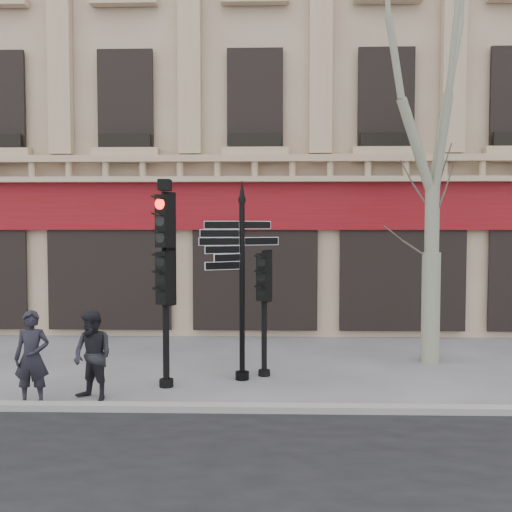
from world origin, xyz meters
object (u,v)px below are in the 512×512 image
(pedestrian_b, at_px, (93,355))
(traffic_signal_main, at_px, (165,257))
(traffic_signal_secondary, at_px, (264,290))
(pedestrian_a, at_px, (32,358))
(plane_tree, at_px, (435,59))
(fingerpost, at_px, (242,246))

(pedestrian_b, bearing_deg, traffic_signal_main, 64.67)
(traffic_signal_secondary, relative_size, pedestrian_b, 1.59)
(pedestrian_a, bearing_deg, traffic_signal_secondary, 21.28)
(traffic_signal_main, xyz_separation_m, pedestrian_b, (-1.13, -0.86, -1.69))
(traffic_signal_main, height_order, plane_tree, plane_tree)
(traffic_signal_secondary, bearing_deg, traffic_signal_main, -131.69)
(pedestrian_b, bearing_deg, pedestrian_a, -136.42)
(fingerpost, bearing_deg, traffic_signal_main, -174.28)
(fingerpost, height_order, plane_tree, plane_tree)
(fingerpost, distance_m, pedestrian_b, 3.46)
(traffic_signal_secondary, xyz_separation_m, pedestrian_a, (-3.94, -1.97, -0.94))
(traffic_signal_secondary, bearing_deg, plane_tree, 42.61)
(traffic_signal_main, relative_size, plane_tree, 0.41)
(fingerpost, bearing_deg, pedestrian_b, -166.60)
(pedestrian_a, bearing_deg, traffic_signal_main, 23.15)
(plane_tree, relative_size, pedestrian_b, 6.04)
(pedestrian_b, bearing_deg, traffic_signal_secondary, 57.18)
(plane_tree, bearing_deg, fingerpost, -159.61)
(plane_tree, xyz_separation_m, pedestrian_b, (-6.68, -2.94, -5.90))
(traffic_signal_secondary, xyz_separation_m, plane_tree, (3.70, 1.25, 4.94))
(traffic_signal_main, bearing_deg, pedestrian_a, -128.76)
(plane_tree, distance_m, pedestrian_b, 9.39)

